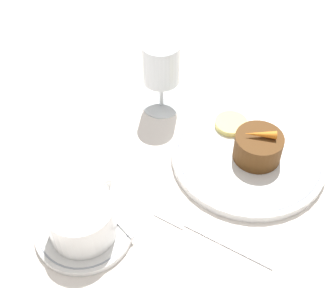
% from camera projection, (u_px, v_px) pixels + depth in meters
% --- Properties ---
extents(ground_plane, '(3.00, 3.00, 0.00)m').
position_uv_depth(ground_plane, '(220.00, 157.00, 0.78)').
color(ground_plane, white).
extents(dinner_plate, '(0.26, 0.26, 0.01)m').
position_uv_depth(dinner_plate, '(248.00, 156.00, 0.78)').
color(dinner_plate, white).
rests_on(dinner_plate, ground_plane).
extents(saucer, '(0.14, 0.14, 0.01)m').
position_uv_depth(saucer, '(85.00, 230.00, 0.68)').
color(saucer, white).
rests_on(saucer, ground_plane).
extents(coffee_cup, '(0.12, 0.10, 0.06)m').
position_uv_depth(coffee_cup, '(82.00, 218.00, 0.65)').
color(coffee_cup, white).
rests_on(coffee_cup, saucer).
extents(spoon, '(0.05, 0.11, 0.00)m').
position_uv_depth(spoon, '(103.00, 206.00, 0.70)').
color(spoon, silver).
rests_on(spoon, saucer).
extents(wine_glass, '(0.07, 0.07, 0.14)m').
position_uv_depth(wine_glass, '(161.00, 67.00, 0.81)').
color(wine_glass, silver).
rests_on(wine_glass, ground_plane).
extents(fork, '(0.02, 0.19, 0.01)m').
position_uv_depth(fork, '(199.00, 230.00, 0.68)').
color(fork, silver).
rests_on(fork, ground_plane).
extents(dessert_cake, '(0.08, 0.08, 0.04)m').
position_uv_depth(dessert_cake, '(258.00, 147.00, 0.75)').
color(dessert_cake, '#563314').
rests_on(dessert_cake, dinner_plate).
extents(carrot_garnish, '(0.03, 0.05, 0.01)m').
position_uv_depth(carrot_garnish, '(261.00, 134.00, 0.73)').
color(carrot_garnish, orange).
rests_on(carrot_garnish, dessert_cake).
extents(pineapple_slice, '(0.06, 0.06, 0.01)m').
position_uv_depth(pineapple_slice, '(231.00, 124.00, 0.81)').
color(pineapple_slice, '#EFE075').
rests_on(pineapple_slice, dinner_plate).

